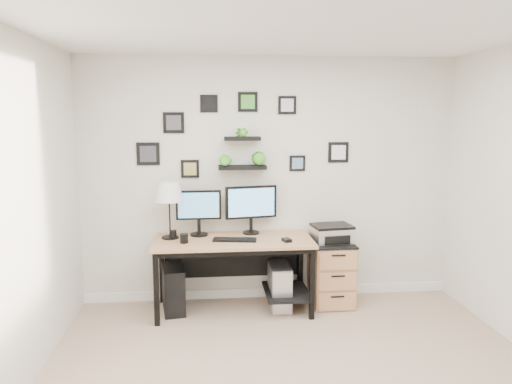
{
  "coord_description": "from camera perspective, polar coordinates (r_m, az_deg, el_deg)",
  "views": [
    {
      "loc": [
        -0.67,
        -3.26,
        2.01
      ],
      "look_at": [
        -0.16,
        1.83,
        1.2
      ],
      "focal_mm": 35.0,
      "sensor_mm": 36.0,
      "label": 1
    }
  ],
  "objects": [
    {
      "name": "pen_cup",
      "position": [
        5.16,
        -9.41,
        -4.79
      ],
      "size": [
        0.07,
        0.07,
        0.08
      ],
      "primitive_type": "cylinder",
      "color": "black",
      "rests_on": "desk"
    },
    {
      "name": "keyboard",
      "position": [
        5.01,
        -2.44,
        -5.46
      ],
      "size": [
        0.45,
        0.2,
        0.02
      ],
      "primitive_type": "cube",
      "rotation": [
        0.0,
        0.0,
        -0.16
      ],
      "color": "black",
      "rests_on": "desk"
    },
    {
      "name": "mug",
      "position": [
        4.96,
        -8.22,
        -5.28
      ],
      "size": [
        0.08,
        0.08,
        0.09
      ],
      "primitive_type": "cylinder",
      "color": "black",
      "rests_on": "desk"
    },
    {
      "name": "printer",
      "position": [
        5.31,
        8.67,
        -4.69
      ],
      "size": [
        0.44,
        0.37,
        0.18
      ],
      "color": "silver",
      "rests_on": "file_cabinet"
    },
    {
      "name": "table_lamp",
      "position": [
        5.08,
        -9.91,
        -0.11
      ],
      "size": [
        0.29,
        0.29,
        0.58
      ],
      "color": "black",
      "rests_on": "desk"
    },
    {
      "name": "pc_tower_grey",
      "position": [
        5.29,
        2.71,
        -10.69
      ],
      "size": [
        0.21,
        0.47,
        0.46
      ],
      "color": "gray",
      "rests_on": "ground"
    },
    {
      "name": "mouse",
      "position": [
        4.98,
        3.53,
        -5.5
      ],
      "size": [
        0.1,
        0.12,
        0.03
      ],
      "primitive_type": "cube",
      "rotation": [
        0.0,
        0.0,
        0.28
      ],
      "color": "black",
      "rests_on": "desk"
    },
    {
      "name": "monitor_left",
      "position": [
        5.18,
        -6.57,
        -1.98
      ],
      "size": [
        0.47,
        0.18,
        0.48
      ],
      "color": "black",
      "rests_on": "desk"
    },
    {
      "name": "monitor_right",
      "position": [
        5.23,
        -0.56,
        -1.55
      ],
      "size": [
        0.55,
        0.2,
        0.51
      ],
      "color": "black",
      "rests_on": "desk"
    },
    {
      "name": "room",
      "position": [
        5.64,
        1.54,
        -11.34
      ],
      "size": [
        4.0,
        4.0,
        4.0
      ],
      "color": "tan",
      "rests_on": "ground"
    },
    {
      "name": "wall_decor",
      "position": [
        5.21,
        -1.74,
        5.31
      ],
      "size": [
        2.24,
        0.18,
        0.89
      ],
      "color": "black",
      "rests_on": "ground"
    },
    {
      "name": "file_cabinet",
      "position": [
        5.42,
        8.61,
        -9.11
      ],
      "size": [
        0.43,
        0.53,
        0.67
      ],
      "color": "tan",
      "rests_on": "ground"
    },
    {
      "name": "desk",
      "position": [
        5.13,
        -2.22,
        -6.67
      ],
      "size": [
        1.6,
        0.7,
        0.75
      ],
      "color": "tan",
      "rests_on": "ground"
    },
    {
      "name": "pc_tower_black",
      "position": [
        5.27,
        -9.42,
        -10.84
      ],
      "size": [
        0.27,
        0.49,
        0.46
      ],
      "primitive_type": "cube",
      "rotation": [
        0.0,
        0.0,
        0.14
      ],
      "color": "black",
      "rests_on": "ground"
    }
  ]
}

